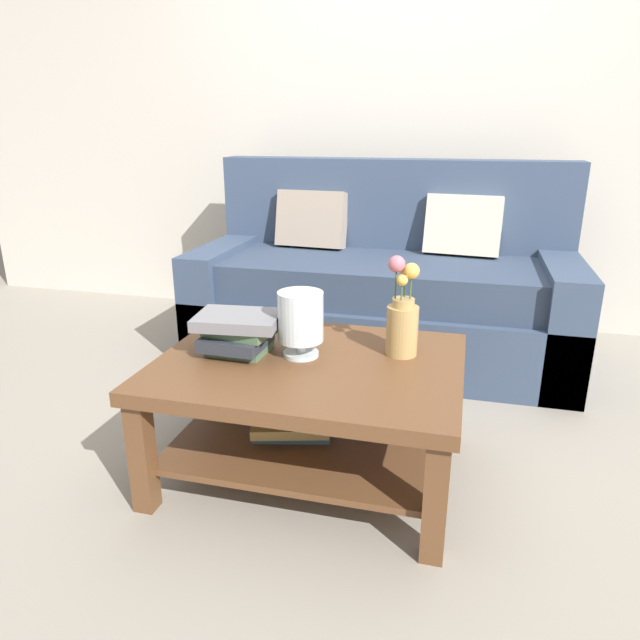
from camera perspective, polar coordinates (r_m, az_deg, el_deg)
ground_plane at (r=2.49m, az=3.28°, el=-10.90°), size 10.00×10.00×0.00m
back_wall at (r=3.80m, az=8.95°, el=20.34°), size 6.40×0.12×2.70m
couch at (r=3.21m, az=6.35°, el=2.98°), size 2.02×0.90×1.06m
coffee_table at (r=2.07m, az=-1.19°, el=-7.29°), size 1.06×0.82×0.45m
book_stack_main at (r=2.07m, az=-8.20°, el=-1.16°), size 0.32×0.24×0.15m
glass_hurricane_vase at (r=2.01m, az=-1.95°, el=0.10°), size 0.16×0.16×0.24m
flower_pitcher at (r=2.04m, az=8.24°, el=0.19°), size 0.12×0.11×0.36m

